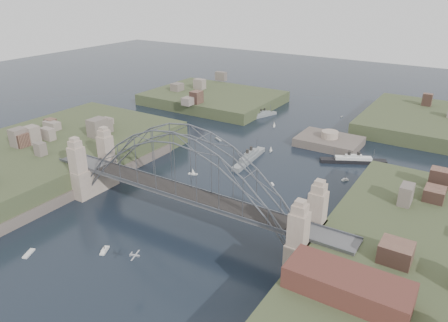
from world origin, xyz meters
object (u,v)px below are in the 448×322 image
wharf_shed (348,285)px  naval_cruiser_far (263,115)px  fort_island (329,146)px  naval_cruiser_near (249,158)px  ocean_liner (353,160)px  bridge (183,177)px

wharf_shed → naval_cruiser_far: wharf_shed is taller
fort_island → wharf_shed: wharf_shed is taller
fort_island → naval_cruiser_near: bearing=-122.2°
fort_island → wharf_shed: (32.00, -84.00, 10.34)m
ocean_liner → naval_cruiser_near: bearing=-150.2°
naval_cruiser_near → naval_cruiser_far: naval_cruiser_near is taller
bridge → fort_island: 72.14m
naval_cruiser_near → naval_cruiser_far: (-18.86, 45.93, -0.18)m
naval_cruiser_far → ocean_liner: bearing=-30.9°
bridge → naval_cruiser_far: 92.13m
bridge → ocean_liner: size_ratio=4.16×
fort_island → naval_cruiser_near: size_ratio=1.07×
wharf_shed → ocean_liner: size_ratio=0.99×
bridge → naval_cruiser_far: bearing=105.5°
wharf_shed → naval_cruiser_far: bearing=123.8°
bridge → fort_island: bridge is taller
bridge → wharf_shed: bearing=-17.7°
fort_island → wharf_shed: bearing=-69.1°
fort_island → naval_cruiser_near: naval_cruiser_near is taller
wharf_shed → ocean_liner: 76.32m
naval_cruiser_near → fort_island: bearing=57.8°
naval_cruiser_near → bridge: bearing=-82.6°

